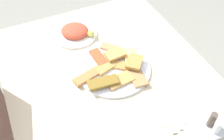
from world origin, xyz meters
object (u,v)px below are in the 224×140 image
object	(u,v)px
salad_plate_greens	(75,32)
spoon	(165,113)
dining_table	(111,88)
pide_platter	(114,68)
condiment_caddy	(213,126)
fork	(173,110)
paper_napkin	(169,112)

from	to	relation	value
salad_plate_greens	spoon	xyz separation A→B (m)	(-0.62, -0.16, -0.01)
dining_table	salad_plate_greens	bearing A→B (deg)	7.07
pide_platter	condiment_caddy	size ratio (longest dim) A/B	3.81
pide_platter	spoon	size ratio (longest dim) A/B	1.96
pide_platter	spoon	bearing A→B (deg)	-164.58
fork	paper_napkin	bearing A→B (deg)	103.65
fork	dining_table	bearing A→B (deg)	43.98
spoon	condiment_caddy	bearing A→B (deg)	-128.00
fork	condiment_caddy	size ratio (longest dim) A/B	1.89
salad_plate_greens	paper_napkin	world-z (taller)	salad_plate_greens
salad_plate_greens	paper_napkin	bearing A→B (deg)	-163.76
paper_napkin	dining_table	bearing A→B (deg)	27.33
dining_table	fork	bearing A→B (deg)	-149.68
salad_plate_greens	condiment_caddy	xyz separation A→B (m)	(-0.76, -0.28, 0.01)
pide_platter	spoon	xyz separation A→B (m)	(-0.31, -0.08, -0.01)
pide_platter	paper_napkin	xyz separation A→B (m)	(-0.31, -0.10, -0.01)
fork	condiment_caddy	xyz separation A→B (m)	(-0.14, -0.09, 0.02)
paper_napkin	salad_plate_greens	bearing A→B (deg)	16.24
pide_platter	paper_napkin	bearing A→B (deg)	-161.51
dining_table	condiment_caddy	size ratio (longest dim) A/B	11.55
dining_table	paper_napkin	size ratio (longest dim) A/B	9.10
paper_napkin	condiment_caddy	size ratio (longest dim) A/B	1.27
spoon	condiment_caddy	distance (m)	0.18
salad_plate_greens	fork	bearing A→B (deg)	-162.24
pide_platter	salad_plate_greens	xyz separation A→B (m)	(0.31, 0.08, 0.01)
salad_plate_greens	condiment_caddy	bearing A→B (deg)	-159.40
dining_table	salad_plate_greens	xyz separation A→B (m)	(0.36, 0.04, 0.09)
dining_table	condiment_caddy	distance (m)	0.48
fork	spoon	distance (m)	0.04
dining_table	pide_platter	xyz separation A→B (m)	(0.04, -0.03, 0.09)
salad_plate_greens	spoon	distance (m)	0.64
dining_table	spoon	size ratio (longest dim) A/B	5.95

